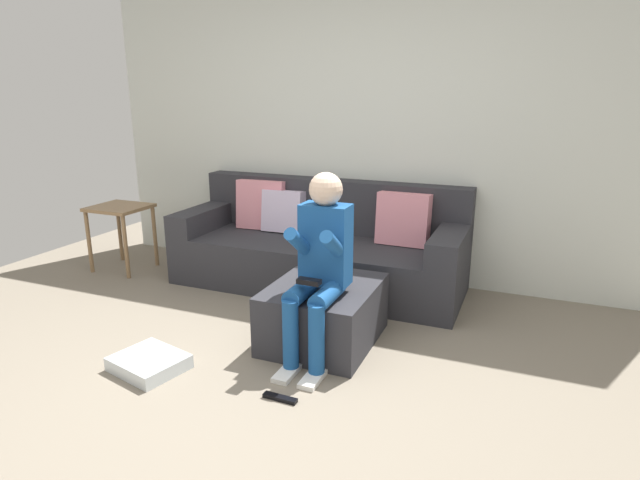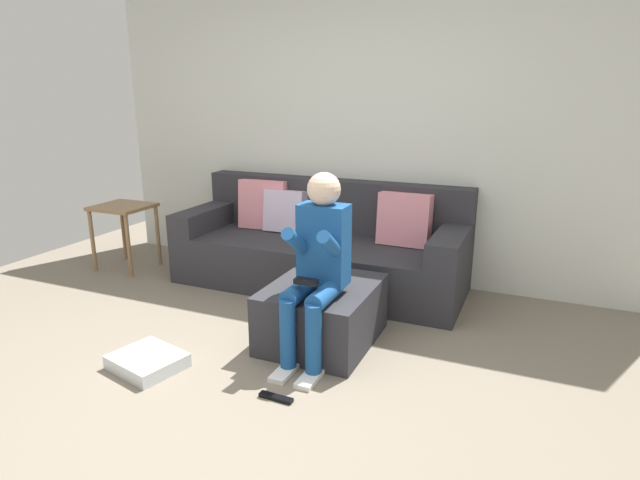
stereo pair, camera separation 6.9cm
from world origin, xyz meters
name	(u,v)px [view 1 (the left image)]	position (x,y,z in m)	size (l,w,h in m)	color
ground_plane	(220,409)	(0.00, 0.00, 0.00)	(6.43, 6.43, 0.00)	slate
wall_back	(364,125)	(0.00, 2.37, 1.33)	(4.95, 0.10, 2.66)	silver
couch_sectional	(320,248)	(-0.23, 1.95, 0.32)	(2.43, 0.89, 0.87)	#2D2D33
ottoman	(324,313)	(0.21, 0.95, 0.20)	(0.66, 0.79, 0.40)	#2D2D33
person_seated	(320,259)	(0.26, 0.75, 0.64)	(0.30, 0.62, 1.15)	#194C8C
storage_bin	(149,363)	(-0.62, 0.19, 0.04)	(0.40, 0.34, 0.08)	silver
side_table	(120,218)	(-2.08, 1.61, 0.49)	(0.49, 0.45, 0.60)	olive
remote_near_ottoman	(280,398)	(0.26, 0.20, 0.01)	(0.20, 0.04, 0.02)	black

